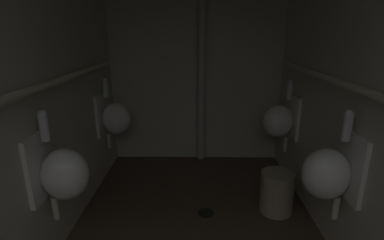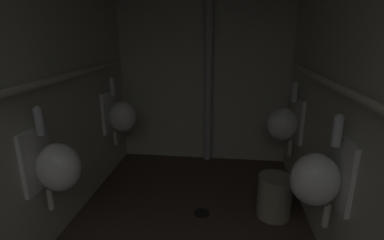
{
  "view_description": "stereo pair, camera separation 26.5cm",
  "coord_description": "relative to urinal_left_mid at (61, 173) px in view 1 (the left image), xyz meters",
  "views": [
    {
      "loc": [
        0.0,
        0.11,
        1.54
      ],
      "look_at": [
        -0.03,
        2.64,
        0.77
      ],
      "focal_mm": 27.12,
      "sensor_mm": 36.0,
      "label": 1
    },
    {
      "loc": [
        0.27,
        0.11,
        1.54
      ],
      "look_at": [
        -0.03,
        2.64,
        0.77
      ],
      "focal_mm": 27.12,
      "sensor_mm": 36.0,
      "label": 2
    }
  ],
  "objects": [
    {
      "name": "urinal_left_far",
      "position": [
        0.0,
        1.24,
        0.0
      ],
      "size": [
        0.32,
        0.3,
        0.76
      ],
      "color": "white"
    },
    {
      "name": "waste_bin",
      "position": [
        1.57,
        0.6,
        -0.49
      ],
      "size": [
        0.29,
        0.29,
        0.37
      ],
      "primitive_type": "cylinder",
      "color": "#9E937A",
      "rests_on": "ground"
    },
    {
      "name": "standpipe_back_wall",
      "position": [
        0.92,
        1.67,
        0.5
      ],
      "size": [
        0.09,
        0.09,
        2.3
      ],
      "primitive_type": "cylinder",
      "color": "#B2B2B2",
      "rests_on": "ground"
    },
    {
      "name": "urinal_left_mid",
      "position": [
        0.0,
        0.0,
        0.0
      ],
      "size": [
        0.32,
        0.3,
        0.76
      ],
      "color": "white"
    },
    {
      "name": "supply_pipe_right",
      "position": [
        1.8,
        -0.03,
        0.54
      ],
      "size": [
        0.06,
        2.86,
        0.06
      ],
      "color": "beige"
    },
    {
      "name": "wall_right",
      "position": [
        1.89,
        -0.01,
        0.5
      ],
      "size": [
        0.06,
        3.65,
        2.35
      ],
      "primitive_type": "cube",
      "color": "beige",
      "rests_on": "ground"
    },
    {
      "name": "wall_left",
      "position": [
        -0.18,
        -0.01,
        0.5
      ],
      "size": [
        0.06,
        3.65,
        2.35
      ],
      "primitive_type": "cube",
      "color": "beige",
      "rests_on": "ground"
    },
    {
      "name": "urinal_right_far",
      "position": [
        1.72,
        1.17,
        0.0
      ],
      "size": [
        0.32,
        0.3,
        0.76
      ],
      "color": "white"
    },
    {
      "name": "floor_drain",
      "position": [
        0.95,
        0.56,
        -0.67
      ],
      "size": [
        0.14,
        0.14,
        0.01
      ],
      "primitive_type": "cylinder",
      "color": "black",
      "rests_on": "ground"
    },
    {
      "name": "wall_back",
      "position": [
        0.86,
        1.78,
        0.5
      ],
      "size": [
        2.13,
        0.06,
        2.35
      ],
      "primitive_type": "cube",
      "color": "beige",
      "rests_on": "ground"
    },
    {
      "name": "supply_pipe_left",
      "position": [
        -0.09,
        0.03,
        0.54
      ],
      "size": [
        0.06,
        2.89,
        0.06
      ],
      "color": "beige"
    },
    {
      "name": "urinal_right_mid",
      "position": [
        1.72,
        0.03,
        0.0
      ],
      "size": [
        0.32,
        0.3,
        0.76
      ],
      "color": "white"
    }
  ]
}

